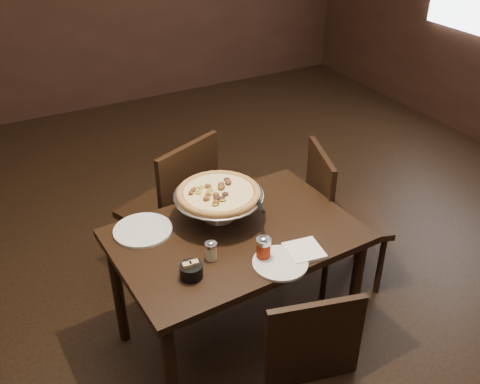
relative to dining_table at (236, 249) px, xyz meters
name	(u,v)px	position (x,y,z in m)	size (l,w,h in m)	color
room	(259,86)	(0.09, -0.04, 0.80)	(6.04, 7.04, 2.84)	black
dining_table	(236,249)	(0.00, 0.00, 0.00)	(1.15, 0.80, 0.69)	black
pizza_stand	(218,193)	(-0.01, 0.14, 0.24)	(0.43, 0.43, 0.18)	silver
parmesan_shaker	(211,251)	(-0.18, -0.11, 0.13)	(0.05, 0.05, 0.09)	beige
pepper_flake_shaker	(263,248)	(0.02, -0.22, 0.15)	(0.07, 0.07, 0.11)	maroon
packet_caddy	(191,270)	(-0.30, -0.18, 0.12)	(0.10, 0.10, 0.08)	black
napkin_stack	(304,251)	(0.20, -0.27, 0.10)	(0.15, 0.15, 0.02)	white
plate_left	(143,230)	(-0.37, 0.22, 0.10)	(0.27, 0.27, 0.01)	silver
plate_near	(280,263)	(0.06, -0.29, 0.10)	(0.24, 0.24, 0.01)	silver
serving_spatula	(260,205)	(0.11, -0.03, 0.23)	(0.16, 0.16, 0.03)	silver
chair_far	(175,206)	(-0.06, 0.61, -0.09)	(0.57, 0.57, 0.93)	black
chair_side	(337,213)	(0.73, 0.16, -0.13)	(0.51, 0.51, 0.87)	black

